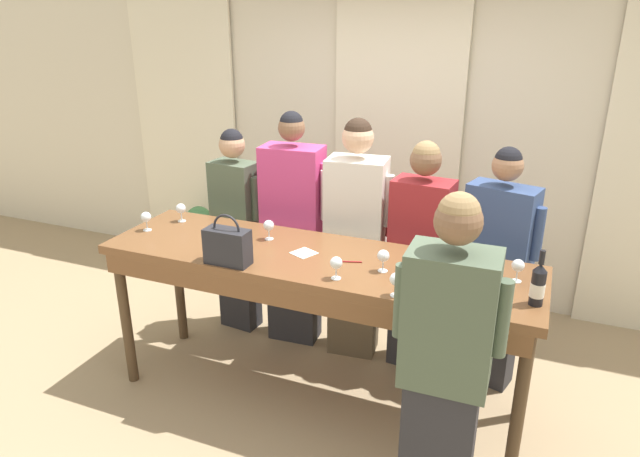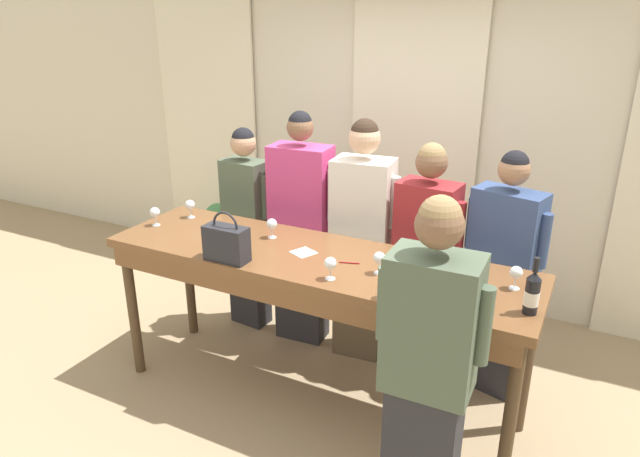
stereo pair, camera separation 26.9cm
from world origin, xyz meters
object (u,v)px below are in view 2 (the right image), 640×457
at_px(guest_pink_top, 301,230).
at_px(guest_striped_shirt, 425,260).
at_px(wine_glass_front_right, 190,205).
at_px(wine_glass_center_mid, 387,283).
at_px(wine_glass_back_mid, 242,233).
at_px(guest_navy_coat, 501,275).
at_px(wine_glass_back_right, 516,273).
at_px(potted_plant, 219,231).
at_px(guest_olive_jacket, 247,226).
at_px(wine_glass_back_left, 423,256).
at_px(tasting_bar, 313,272).
at_px(wine_glass_front_left, 330,264).
at_px(handbag, 226,243).
at_px(wine_glass_center_left, 272,224).
at_px(wine_bottle, 532,293).
at_px(host_pouring, 427,374).
at_px(wine_glass_center_right, 379,258).
at_px(wine_glass_front_mid, 155,213).

height_order(guest_pink_top, guest_striped_shirt, guest_pink_top).
height_order(wine_glass_front_right, wine_glass_center_mid, same).
bearing_deg(wine_glass_back_mid, guest_navy_coat, 26.66).
xyz_separation_m(wine_glass_back_mid, wine_glass_back_right, (1.63, 0.18, 0.00)).
bearing_deg(potted_plant, guest_olive_jacket, -42.04).
bearing_deg(wine_glass_back_left, guest_navy_coat, 57.94).
bearing_deg(tasting_bar, wine_glass_front_right, 168.71).
bearing_deg(wine_glass_front_left, handbag, -175.67).
height_order(handbag, wine_glass_front_right, handbag).
height_order(tasting_bar, wine_glass_back_right, wine_glass_back_right).
xyz_separation_m(handbag, wine_glass_center_left, (0.05, 0.43, -0.02)).
distance_m(wine_glass_front_left, wine_glass_back_left, 0.54).
xyz_separation_m(wine_bottle, handbag, (-1.70, -0.16, 0.00)).
relative_size(wine_glass_center_mid, guest_olive_jacket, 0.08).
bearing_deg(guest_pink_top, wine_glass_back_right, -19.30).
bearing_deg(wine_glass_center_mid, wine_glass_center_left, 154.98).
height_order(wine_bottle, guest_striped_shirt, guest_striped_shirt).
distance_m(wine_glass_front_left, wine_glass_front_right, 1.41).
bearing_deg(wine_glass_center_left, wine_glass_back_right, -1.38).
bearing_deg(wine_glass_back_mid, handbag, -80.56).
relative_size(wine_bottle, wine_glass_center_mid, 2.27).
distance_m(wine_bottle, wine_glass_back_left, 0.66).
height_order(wine_glass_back_left, wine_glass_back_right, same).
height_order(guest_striped_shirt, guest_navy_coat, guest_navy_coat).
distance_m(wine_bottle, guest_navy_coat, 0.90).
distance_m(tasting_bar, host_pouring, 1.12).
bearing_deg(guest_striped_shirt, handbag, -134.19).
bearing_deg(wine_glass_center_right, wine_glass_back_mid, -178.54).
height_order(wine_glass_front_left, wine_glass_center_left, same).
bearing_deg(wine_glass_front_mid, potted_plant, 113.26).
bearing_deg(guest_striped_shirt, guest_pink_top, 180.00).
bearing_deg(wine_glass_front_mid, wine_glass_center_left, 11.56).
height_order(wine_glass_back_mid, potted_plant, wine_glass_back_mid).
xyz_separation_m(handbag, wine_glass_front_right, (-0.68, 0.50, -0.02)).
xyz_separation_m(wine_glass_back_left, guest_olive_jacket, (-1.59, 0.57, -0.28)).
relative_size(wine_glass_front_left, potted_plant, 0.21).
distance_m(wine_glass_front_left, wine_glass_center_mid, 0.37).
xyz_separation_m(wine_glass_back_left, host_pouring, (0.27, -0.74, -0.24)).
bearing_deg(wine_glass_center_right, wine_glass_center_mid, -60.92).
distance_m(handbag, guest_navy_coat, 1.75).
height_order(wine_glass_front_mid, potted_plant, wine_glass_front_mid).
xyz_separation_m(wine_glass_back_mid, potted_plant, (-1.42, 1.59, -0.79)).
bearing_deg(wine_glass_back_right, guest_olive_jacket, 164.95).
distance_m(wine_glass_center_right, potted_plant, 2.91).
xyz_separation_m(guest_olive_jacket, guest_navy_coat, (1.95, -0.00, -0.00)).
height_order(wine_bottle, wine_glass_front_left, wine_bottle).
height_order(wine_glass_front_right, potted_plant, wine_glass_front_right).
height_order(wine_glass_front_mid, guest_olive_jacket, guest_olive_jacket).
bearing_deg(wine_glass_center_mid, wine_glass_front_left, 168.48).
distance_m(wine_glass_front_right, guest_navy_coat, 2.18).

